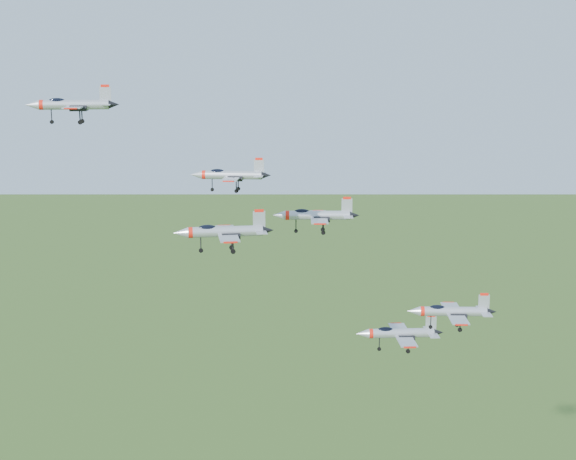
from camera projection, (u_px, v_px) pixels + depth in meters
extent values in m
cylinder|color=#A6ABB3|center=(74.00, 105.00, 112.06)|extent=(9.62, 2.46, 1.38)
cone|color=#A6ABB3|center=(32.00, 105.00, 111.35)|extent=(2.05, 1.59, 1.38)
cone|color=black|center=(114.00, 104.00, 112.74)|extent=(1.61, 1.33, 1.17)
ellipsoid|color=black|center=(57.00, 101.00, 111.67)|extent=(2.43, 1.25, 0.87)
cube|color=#A6ABB3|center=(73.00, 108.00, 109.26)|extent=(2.95, 4.90, 0.15)
cube|color=#A6ABB3|center=(79.00, 106.00, 115.02)|extent=(2.95, 4.90, 0.15)
cube|color=#A6ABB3|center=(105.00, 94.00, 112.32)|extent=(1.59, 0.31, 2.22)
cube|color=red|center=(105.00, 86.00, 112.09)|extent=(1.17, 0.28, 0.37)
cylinder|color=#A6ABB3|center=(232.00, 175.00, 110.17)|extent=(8.24, 3.68, 1.19)
cone|color=#A6ABB3|center=(196.00, 175.00, 110.52)|extent=(1.94, 1.65, 1.19)
cone|color=black|center=(266.00, 175.00, 109.84)|extent=(1.54, 1.36, 1.02)
ellipsoid|color=black|center=(217.00, 172.00, 110.22)|extent=(2.19, 1.44, 0.76)
cube|color=#A6ABB3|center=(231.00, 179.00, 107.69)|extent=(3.26, 4.50, 0.13)
cube|color=#A6ABB3|center=(236.00, 174.00, 112.72)|extent=(3.26, 4.50, 0.13)
cube|color=#A6ABB3|center=(259.00, 166.00, 109.66)|extent=(1.35, 0.53, 1.93)
cube|color=red|center=(259.00, 159.00, 109.46)|extent=(1.00, 0.43, 0.32)
cylinder|color=#A6ABB3|center=(225.00, 232.00, 92.33)|extent=(8.67, 2.03, 1.24)
cone|color=#A6ABB3|center=(180.00, 233.00, 91.58)|extent=(1.83, 1.39, 1.24)
cone|color=black|center=(268.00, 230.00, 93.06)|extent=(1.43, 1.17, 1.06)
ellipsoid|color=black|center=(207.00, 228.00, 91.93)|extent=(2.17, 1.08, 0.79)
cube|color=#A6ABB3|center=(229.00, 238.00, 89.82)|extent=(2.57, 4.39, 0.13)
cube|color=#A6ABB3|center=(225.00, 229.00, 95.00)|extent=(2.57, 4.39, 0.13)
cube|color=#A6ABB3|center=(259.00, 220.00, 92.65)|extent=(1.44, 0.25, 2.01)
cube|color=red|center=(259.00, 211.00, 92.44)|extent=(1.06, 0.23, 0.33)
cylinder|color=#A6ABB3|center=(317.00, 215.00, 122.39)|extent=(9.89, 3.84, 1.42)
cone|color=#A6ABB3|center=(279.00, 215.00, 122.45)|extent=(2.26, 1.87, 1.42)
cone|color=black|center=(355.00, 215.00, 122.33)|extent=(1.78, 1.55, 1.21)
ellipsoid|color=black|center=(302.00, 212.00, 122.31)|extent=(2.59, 1.59, 0.90)
cube|color=#A6ABB3|center=(319.00, 221.00, 119.44)|extent=(3.64, 5.29, 0.15)
cube|color=#A6ABB3|center=(318.00, 213.00, 125.44)|extent=(3.64, 5.29, 0.15)
cube|color=#A6ABB3|center=(347.00, 206.00, 122.05)|extent=(1.62, 0.54, 2.30)
cube|color=red|center=(347.00, 198.00, 121.81)|extent=(1.20, 0.45, 0.38)
cylinder|color=#A6ABB3|center=(453.00, 311.00, 111.18)|extent=(9.19, 3.71, 1.32)
cone|color=#A6ABB3|center=(413.00, 311.00, 111.32)|extent=(2.12, 1.76, 1.32)
cone|color=black|center=(492.00, 312.00, 111.04)|extent=(1.67, 1.46, 1.13)
ellipsoid|color=black|center=(437.00, 308.00, 111.14)|extent=(2.41, 1.51, 0.84)
cube|color=#A6ABB3|center=(458.00, 320.00, 108.43)|extent=(3.45, 4.94, 0.14)
cube|color=#A6ABB3|center=(451.00, 307.00, 114.02)|extent=(3.45, 4.94, 0.14)
cube|color=#A6ABB3|center=(484.00, 302.00, 110.80)|extent=(1.51, 0.52, 2.14)
cube|color=red|center=(484.00, 294.00, 110.58)|extent=(1.12, 0.43, 0.36)
cylinder|color=#A6ABB3|center=(401.00, 333.00, 123.33)|extent=(10.16, 3.34, 1.45)
cone|color=#A6ABB3|center=(362.00, 334.00, 123.03)|extent=(2.25, 1.81, 1.45)
cone|color=black|center=(438.00, 332.00, 123.62)|extent=(1.77, 1.51, 1.24)
ellipsoid|color=black|center=(385.00, 330.00, 123.10)|extent=(2.61, 1.49, 0.92)
cube|color=#A6ABB3|center=(407.00, 342.00, 120.33)|extent=(3.46, 5.32, 0.16)
cube|color=#A6ABB3|center=(399.00, 328.00, 126.46)|extent=(3.46, 5.32, 0.16)
cube|color=#A6ABB3|center=(431.00, 323.00, 123.26)|extent=(1.67, 0.45, 2.35)
cube|color=red|center=(431.00, 316.00, 123.01)|extent=(1.24, 0.39, 0.39)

